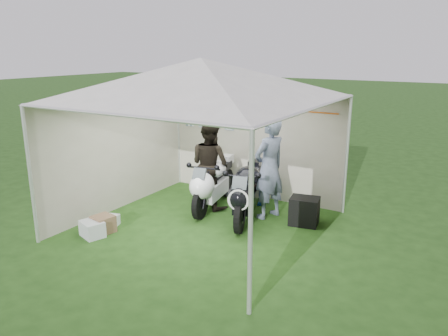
{
  "coord_description": "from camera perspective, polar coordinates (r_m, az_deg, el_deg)",
  "views": [
    {
      "loc": [
        4.14,
        -6.19,
        3.15
      ],
      "look_at": [
        0.24,
        0.35,
        1.05
      ],
      "focal_mm": 35.0,
      "sensor_mm": 36.0,
      "label": 1
    }
  ],
  "objects": [
    {
      "name": "crate_1",
      "position": [
        8.05,
        -15.5,
        -7.07
      ],
      "size": [
        0.39,
        0.39,
        0.3
      ],
      "primitive_type": "cube",
      "rotation": [
        0.0,
        0.0,
        -0.17
      ],
      "color": "brown",
      "rests_on": "ground"
    },
    {
      "name": "person_blue_jacket",
      "position": [
        8.24,
        5.93,
        0.0
      ],
      "size": [
        0.68,
        0.83,
        1.95
      ],
      "primitive_type": "imported",
      "rotation": [
        0.0,
        0.0,
        -1.91
      ],
      "color": "slate",
      "rests_on": "ground"
    },
    {
      "name": "motorcycle_black",
      "position": [
        8.16,
        2.9,
        -3.02
      ],
      "size": [
        0.92,
        2.04,
        1.03
      ],
      "rotation": [
        0.0,
        0.0,
        0.31
      ],
      "color": "black",
      "rests_on": "ground"
    },
    {
      "name": "paddock_stand",
      "position": [
        9.18,
        3.93,
        -3.59
      ],
      "size": [
        0.52,
        0.41,
        0.34
      ],
      "primitive_type": "cube",
      "rotation": [
        0.0,
        0.0,
        0.31
      ],
      "color": "#1C3EAC",
      "rests_on": "ground"
    },
    {
      "name": "crate_2",
      "position": [
        8.33,
        -14.56,
        -6.62
      ],
      "size": [
        0.32,
        0.29,
        0.2
      ],
      "primitive_type": "cube",
      "rotation": [
        0.0,
        0.0,
        0.27
      ],
      "color": "silver",
      "rests_on": "ground"
    },
    {
      "name": "equipment_box",
      "position": [
        8.19,
        10.43,
        -5.56
      ],
      "size": [
        0.58,
        0.5,
        0.51
      ],
      "primitive_type": "cube",
      "rotation": [
        0.0,
        0.0,
        0.19
      ],
      "color": "black",
      "rests_on": "ground"
    },
    {
      "name": "crate_0",
      "position": [
        7.94,
        -16.83,
        -7.62
      ],
      "size": [
        0.49,
        0.43,
        0.27
      ],
      "primitive_type": "cube",
      "rotation": [
        0.0,
        0.0,
        -0.32
      ],
      "color": "silver",
      "rests_on": "ground"
    },
    {
      "name": "person_dark_jacket",
      "position": [
        8.78,
        -1.83,
        0.46
      ],
      "size": [
        0.99,
        0.85,
        1.78
      ],
      "primitive_type": "imported",
      "rotation": [
        0.0,
        0.0,
        2.92
      ],
      "color": "black",
      "rests_on": "ground"
    },
    {
      "name": "canopy_tent",
      "position": [
        7.5,
        -2.87,
        10.97
      ],
      "size": [
        5.66,
        5.66,
        3.0
      ],
      "color": "silver",
      "rests_on": "ground"
    },
    {
      "name": "motorcycle_white",
      "position": [
        8.75,
        -1.61,
        -1.84
      ],
      "size": [
        0.69,
        2.03,
        1.0
      ],
      "rotation": [
        0.0,
        0.0,
        0.19
      ],
      "color": "black",
      "rests_on": "ground"
    },
    {
      "name": "ground",
      "position": [
        8.09,
        -2.75,
        -7.56
      ],
      "size": [
        80.0,
        80.0,
        0.0
      ],
      "primitive_type": "plane",
      "color": "#1D4012",
      "rests_on": "ground"
    }
  ]
}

